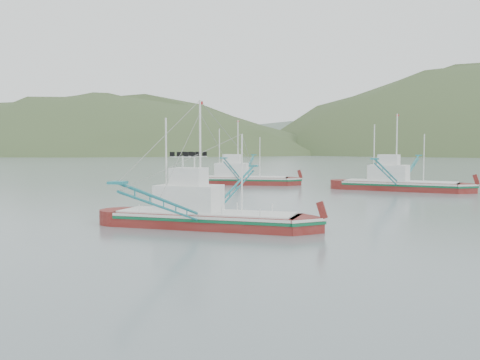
# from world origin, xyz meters

# --- Properties ---
(ground) EXTENTS (1200.00, 1200.00, 0.00)m
(ground) POSITION_xyz_m (0.00, 0.00, 0.00)
(ground) COLOR slate
(ground) RESTS_ON ground
(main_boat) EXTENTS (14.34, 25.21, 10.25)m
(main_boat) POSITION_xyz_m (-1.61, -0.39, 1.63)
(main_boat) COLOR maroon
(main_boat) RESTS_ON ground
(bg_boat_far) EXTENTS (15.15, 27.42, 11.10)m
(bg_boat_far) POSITION_xyz_m (-7.07, 44.85, 1.52)
(bg_boat_far) COLOR maroon
(bg_boat_far) RESTS_ON ground
(bg_boat_right) EXTENTS (16.06, 27.36, 11.39)m
(bg_boat_right) POSITION_xyz_m (16.68, 37.16, 2.20)
(bg_boat_right) COLOR maroon
(bg_boat_right) RESTS_ON ground
(headland_left) EXTENTS (448.00, 308.00, 210.00)m
(headland_left) POSITION_xyz_m (-180.00, 360.00, 0.00)
(headland_left) COLOR #3B4E28
(headland_left) RESTS_ON ground
(ridge_distant) EXTENTS (960.00, 400.00, 240.00)m
(ridge_distant) POSITION_xyz_m (30.00, 560.00, 0.00)
(ridge_distant) COLOR slate
(ridge_distant) RESTS_ON ground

